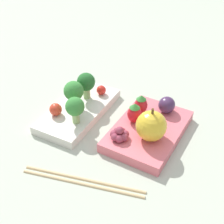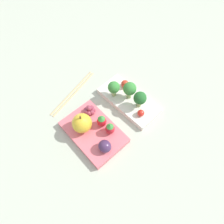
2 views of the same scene
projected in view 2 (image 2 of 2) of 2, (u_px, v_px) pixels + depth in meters
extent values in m
plane|color=#ADB7A3|center=(116.00, 118.00, 0.62)|extent=(4.00, 4.00, 0.00)
cube|color=silver|center=(129.00, 100.00, 0.64)|extent=(0.20, 0.10, 0.02)
cube|color=#DB6670|center=(94.00, 132.00, 0.58)|extent=(0.19, 0.13, 0.02)
cylinder|color=#93B770|center=(129.00, 94.00, 0.62)|extent=(0.02, 0.02, 0.02)
sphere|color=#388438|center=(130.00, 89.00, 0.60)|extent=(0.04, 0.04, 0.04)
cylinder|color=#93B770|center=(114.00, 93.00, 0.63)|extent=(0.01, 0.01, 0.02)
sphere|color=#388438|center=(114.00, 87.00, 0.61)|extent=(0.04, 0.04, 0.04)
cylinder|color=#93B770|center=(139.00, 103.00, 0.61)|extent=(0.01, 0.01, 0.02)
sphere|color=#236028|center=(140.00, 98.00, 0.58)|extent=(0.04, 0.04, 0.04)
sphere|color=red|center=(141.00, 113.00, 0.59)|extent=(0.02, 0.02, 0.02)
sphere|color=red|center=(125.00, 84.00, 0.64)|extent=(0.03, 0.03, 0.03)
sphere|color=gold|center=(82.00, 123.00, 0.55)|extent=(0.06, 0.06, 0.06)
cylinder|color=brown|center=(80.00, 118.00, 0.52)|extent=(0.00, 0.00, 0.01)
ellipsoid|color=red|center=(102.00, 121.00, 0.57)|extent=(0.03, 0.03, 0.04)
cone|color=#388438|center=(101.00, 118.00, 0.55)|extent=(0.02, 0.02, 0.01)
ellipsoid|color=red|center=(110.00, 129.00, 0.55)|extent=(0.03, 0.03, 0.03)
cone|color=#388438|center=(110.00, 126.00, 0.54)|extent=(0.02, 0.02, 0.01)
ellipsoid|color=#42284C|center=(105.00, 146.00, 0.53)|extent=(0.04, 0.03, 0.03)
sphere|color=#93384C|center=(92.00, 112.00, 0.59)|extent=(0.02, 0.02, 0.02)
sphere|color=#93384C|center=(93.00, 110.00, 0.60)|extent=(0.02, 0.02, 0.02)
sphere|color=#93384C|center=(92.00, 108.00, 0.60)|extent=(0.02, 0.02, 0.02)
sphere|color=#93384C|center=(89.00, 108.00, 0.60)|extent=(0.02, 0.02, 0.02)
sphere|color=#93384C|center=(86.00, 109.00, 0.60)|extent=(0.02, 0.02, 0.02)
sphere|color=#93384C|center=(87.00, 112.00, 0.59)|extent=(0.02, 0.02, 0.02)
sphere|color=#93384C|center=(89.00, 113.00, 0.59)|extent=(0.02, 0.02, 0.02)
sphere|color=#93384C|center=(89.00, 108.00, 0.59)|extent=(0.02, 0.02, 0.02)
cylinder|color=tan|center=(74.00, 93.00, 0.66)|extent=(0.05, 0.21, 0.01)
cylinder|color=tan|center=(72.00, 92.00, 0.66)|extent=(0.05, 0.21, 0.01)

